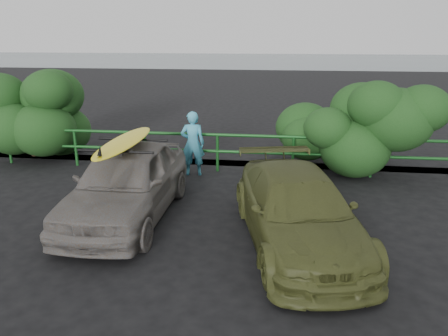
{
  "coord_description": "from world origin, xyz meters",
  "views": [
    {
      "loc": [
        2.64,
        -6.15,
        3.55
      ],
      "look_at": [
        1.6,
        1.74,
        1.1
      ],
      "focal_mm": 35.0,
      "sensor_mm": 36.0,
      "label": 1
    }
  ],
  "objects_px": {
    "man": "(193,144)",
    "sedan": "(127,182)",
    "guardrail": "(181,151)",
    "surfboard": "(124,142)",
    "olive_vehicle": "(297,210)"
  },
  "relations": [
    {
      "from": "surfboard",
      "to": "olive_vehicle",
      "type": "bearing_deg",
      "value": -12.72
    },
    {
      "from": "surfboard",
      "to": "guardrail",
      "type": "bearing_deg",
      "value": 84.26
    },
    {
      "from": "olive_vehicle",
      "to": "surfboard",
      "type": "bearing_deg",
      "value": 154.08
    },
    {
      "from": "guardrail",
      "to": "sedan",
      "type": "distance_m",
      "value": 3.29
    },
    {
      "from": "olive_vehicle",
      "to": "sedan",
      "type": "bearing_deg",
      "value": 154.08
    },
    {
      "from": "sedan",
      "to": "man",
      "type": "distance_m",
      "value": 2.97
    },
    {
      "from": "guardrail",
      "to": "olive_vehicle",
      "type": "relative_size",
      "value": 3.21
    },
    {
      "from": "guardrail",
      "to": "surfboard",
      "type": "distance_m",
      "value": 3.45
    },
    {
      "from": "guardrail",
      "to": "surfboard",
      "type": "bearing_deg",
      "value": -95.97
    },
    {
      "from": "guardrail",
      "to": "man",
      "type": "distance_m",
      "value": 0.66
    },
    {
      "from": "sedan",
      "to": "olive_vehicle",
      "type": "relative_size",
      "value": 0.99
    },
    {
      "from": "man",
      "to": "guardrail",
      "type": "bearing_deg",
      "value": -51.87
    },
    {
      "from": "man",
      "to": "sedan",
      "type": "bearing_deg",
      "value": 67.38
    },
    {
      "from": "guardrail",
      "to": "olive_vehicle",
      "type": "bearing_deg",
      "value": -53.47
    },
    {
      "from": "man",
      "to": "surfboard",
      "type": "bearing_deg",
      "value": 67.38
    }
  ]
}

